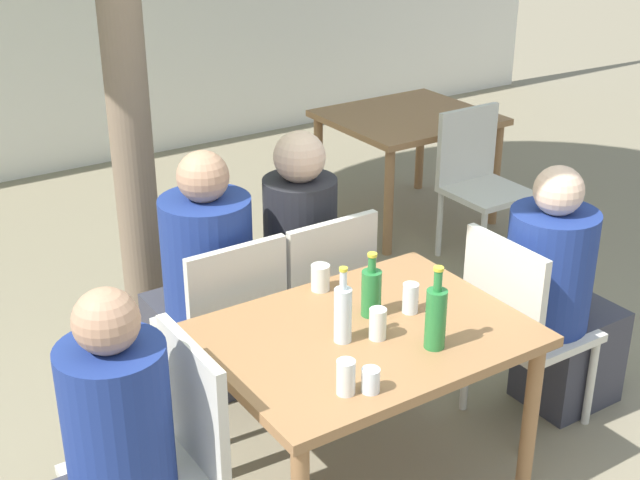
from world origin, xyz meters
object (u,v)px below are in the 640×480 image
(patio_chair_1, at_px, (519,321))
(drinking_glass_0, at_px, (410,298))
(dining_table_front, at_px, (365,352))
(drinking_glass_2, at_px, (320,278))
(person_seated_2, at_px, (202,292))
(green_bottle_1, at_px, (371,291))
(water_bottle_0, at_px, (343,313))
(drinking_glass_3, at_px, (371,380))
(patio_chair_3, at_px, (318,294))
(patio_chair_4, at_px, (478,176))
(dining_table_back, at_px, (408,129))
(patio_chair_0, at_px, (165,454))
(patio_chair_2, at_px, (227,322))
(drinking_glass_4, at_px, (378,324))
(drinking_glass_1, at_px, (346,377))
(person_seated_3, at_px, (291,267))
(person_seated_1, at_px, (559,303))
(green_bottle_2, at_px, (436,317))
(person_seated_0, at_px, (96,479))

(patio_chair_1, relative_size, drinking_glass_0, 7.73)
(dining_table_front, distance_m, drinking_glass_2, 0.39)
(person_seated_2, bearing_deg, green_bottle_1, 111.59)
(water_bottle_0, relative_size, drinking_glass_3, 3.47)
(patio_chair_1, distance_m, patio_chair_3, 0.88)
(patio_chair_1, xyz_separation_m, patio_chair_4, (1.04, 1.39, 0.00))
(dining_table_back, xyz_separation_m, patio_chair_1, (-1.04, -2.08, -0.11))
(patio_chair_0, height_order, green_bottle_1, green_bottle_1)
(dining_table_front, height_order, green_bottle_1, green_bottle_1)
(patio_chair_2, distance_m, person_seated_2, 0.23)
(patio_chair_0, relative_size, drinking_glass_4, 7.72)
(patio_chair_1, bearing_deg, drinking_glass_2, 64.85)
(person_seated_2, distance_m, drinking_glass_1, 1.20)
(person_seated_3, bearing_deg, drinking_glass_2, 70.59)
(patio_chair_1, relative_size, person_seated_1, 0.77)
(dining_table_front, relative_size, person_seated_2, 0.94)
(person_seated_3, bearing_deg, person_seated_2, 0.65)
(patio_chair_2, bearing_deg, patio_chair_4, -160.64)
(dining_table_back, distance_m, patio_chair_0, 3.38)
(dining_table_back, relative_size, person_seated_2, 0.81)
(water_bottle_0, xyz_separation_m, drinking_glass_3, (-0.11, -0.31, -0.07))
(patio_chair_3, bearing_deg, person_seated_3, -90.00)
(patio_chair_3, bearing_deg, green_bottle_2, 84.09)
(person_seated_3, bearing_deg, person_seated_1, 132.15)
(dining_table_back, height_order, person_seated_0, person_seated_0)
(dining_table_back, xyz_separation_m, green_bottle_2, (-1.71, -2.30, 0.22))
(patio_chair_4, bearing_deg, water_bottle_0, -144.32)
(person_seated_3, bearing_deg, water_bottle_0, 69.58)
(dining_table_front, height_order, patio_chair_0, patio_chair_0)
(patio_chair_2, height_order, drinking_glass_3, patio_chair_2)
(person_seated_0, distance_m, drinking_glass_3, 0.93)
(drinking_glass_4, bearing_deg, water_bottle_0, 154.57)
(patio_chair_1, xyz_separation_m, person_seated_2, (-1.04, 0.89, 0.04))
(patio_chair_4, xyz_separation_m, drinking_glass_1, (-2.14, -1.68, 0.27))
(water_bottle_0, bearing_deg, drinking_glass_2, 68.16)
(drinking_glass_2, xyz_separation_m, drinking_glass_4, (-0.03, -0.43, 0.01))
(patio_chair_0, relative_size, person_seated_0, 0.78)
(drinking_glass_1, xyz_separation_m, drinking_glass_3, (0.07, -0.04, -0.02))
(dining_table_back, relative_size, patio_chair_4, 1.10)
(person_seated_1, distance_m, drinking_glass_0, 0.86)
(patio_chair_3, bearing_deg, person_seated_2, -26.36)
(dining_table_back, xyz_separation_m, drinking_glass_1, (-2.14, -2.36, 0.16))
(dining_table_front, relative_size, patio_chair_1, 1.27)
(water_bottle_0, height_order, drinking_glass_4, water_bottle_0)
(drinking_glass_1, relative_size, drinking_glass_3, 1.44)
(person_seated_0, distance_m, drinking_glass_0, 1.30)
(dining_table_front, relative_size, person_seated_3, 0.93)
(patio_chair_0, bearing_deg, person_seated_1, 90.00)
(person_seated_0, xyz_separation_m, drinking_glass_3, (0.83, -0.32, 0.25))
(green_bottle_1, bearing_deg, green_bottle_2, -80.94)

